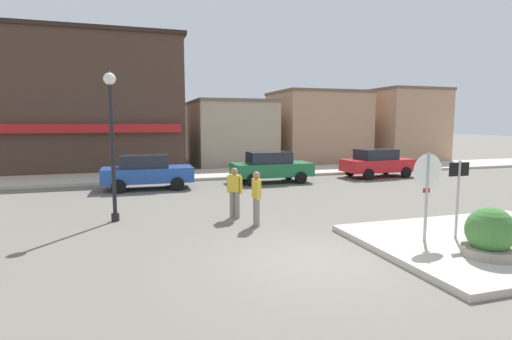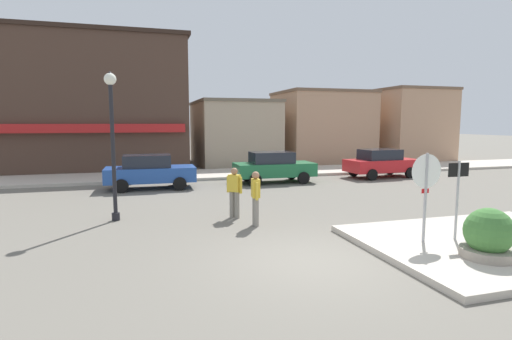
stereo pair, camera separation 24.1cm
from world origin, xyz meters
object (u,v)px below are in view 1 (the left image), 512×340
(pedestrian_crossing_far, at_px, (235,191))
(pedestrian_crossing_near, at_px, (256,197))
(parked_car_nearest, at_px, (147,171))
(parked_car_third, at_px, (377,163))
(parked_car_second, at_px, (271,167))
(planter, at_px, (490,238))
(lamp_post, at_px, (111,125))
(stop_sign, at_px, (427,185))
(one_way_sign, at_px, (458,191))

(pedestrian_crossing_far, bearing_deg, pedestrian_crossing_near, -71.58)
(parked_car_nearest, height_order, pedestrian_crossing_far, pedestrian_crossing_far)
(parked_car_third, bearing_deg, parked_car_second, -178.48)
(planter, bearing_deg, parked_car_second, 92.63)
(lamp_post, height_order, parked_car_second, lamp_post)
(parked_car_third, bearing_deg, stop_sign, -119.29)
(one_way_sign, bearing_deg, planter, -105.77)
(planter, relative_size, pedestrian_crossing_near, 0.76)
(pedestrian_crossing_far, bearing_deg, planter, -53.11)
(parked_car_second, relative_size, pedestrian_crossing_far, 2.49)
(parked_car_third, bearing_deg, planter, -114.65)
(parked_car_nearest, relative_size, pedestrian_crossing_near, 2.51)
(lamp_post, distance_m, parked_car_second, 9.71)
(stop_sign, height_order, parked_car_third, stop_sign)
(planter, bearing_deg, one_way_sign, 74.23)
(stop_sign, height_order, planter, stop_sign)
(lamp_post, xyz_separation_m, parked_car_second, (7.26, 6.09, -2.15))
(lamp_post, relative_size, pedestrian_crossing_near, 2.82)
(stop_sign, distance_m, one_way_sign, 0.90)
(parked_car_third, xyz_separation_m, pedestrian_crossing_near, (-9.62, -8.09, 0.06))
(parked_car_nearest, bearing_deg, parked_car_third, 1.64)
(stop_sign, relative_size, lamp_post, 0.51)
(planter, relative_size, lamp_post, 0.27)
(planter, distance_m, parked_car_second, 12.44)
(parked_car_second, distance_m, pedestrian_crossing_near, 8.57)
(lamp_post, bearing_deg, parked_car_third, 24.69)
(stop_sign, distance_m, parked_car_third, 12.87)
(one_way_sign, xyz_separation_m, parked_car_third, (5.41, 11.28, -0.52))
(one_way_sign, bearing_deg, parked_car_third, 64.39)
(planter, distance_m, pedestrian_crossing_far, 7.03)
(one_way_sign, bearing_deg, pedestrian_crossing_near, 142.91)
(parked_car_third, relative_size, pedestrian_crossing_near, 2.54)
(parked_car_nearest, xyz_separation_m, pedestrian_crossing_near, (2.79, -7.74, 0.06))
(parked_car_nearest, height_order, parked_car_third, same)
(lamp_post, bearing_deg, planter, -38.98)
(lamp_post, xyz_separation_m, parked_car_nearest, (1.20, 5.90, -2.15))
(pedestrian_crossing_near, distance_m, pedestrian_crossing_far, 1.18)
(stop_sign, height_order, lamp_post, lamp_post)
(parked_car_nearest, xyz_separation_m, parked_car_third, (12.41, 0.36, 0.00))
(parked_car_nearest, relative_size, parked_car_third, 0.98)
(one_way_sign, relative_size, planter, 1.71)
(pedestrian_crossing_far, bearing_deg, parked_car_second, 61.83)
(one_way_sign, height_order, parked_car_second, one_way_sign)
(planter, relative_size, parked_car_third, 0.30)
(one_way_sign, xyz_separation_m, parked_car_second, (-0.94, 11.11, -0.52))
(parked_car_third, distance_m, pedestrian_crossing_near, 12.57)
(parked_car_second, xyz_separation_m, pedestrian_crossing_near, (-3.27, -7.92, 0.06))
(parked_car_third, bearing_deg, pedestrian_crossing_near, -139.93)
(parked_car_nearest, bearing_deg, pedestrian_crossing_far, -69.94)
(stop_sign, xyz_separation_m, parked_car_second, (-0.06, 11.04, -0.71))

